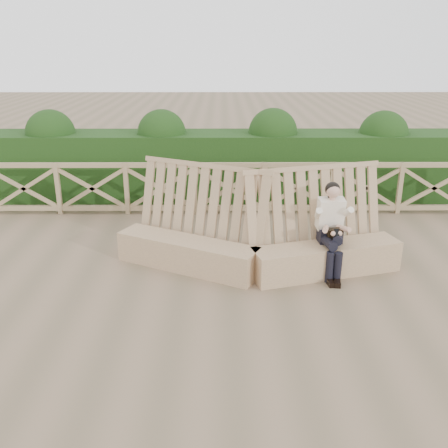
{
  "coord_description": "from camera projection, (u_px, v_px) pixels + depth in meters",
  "views": [
    {
      "loc": [
        -0.14,
        -6.53,
        3.46
      ],
      "look_at": [
        -0.12,
        0.4,
        0.9
      ],
      "focal_mm": 40.0,
      "sensor_mm": 36.0,
      "label": 1
    }
  ],
  "objects": [
    {
      "name": "ground",
      "position": [
        232.0,
        291.0,
        7.32
      ],
      "size": [
        60.0,
        60.0,
        0.0
      ],
      "primitive_type": "plane",
      "color": "brown",
      "rests_on": "ground"
    },
    {
      "name": "hedge",
      "position": [
        228.0,
        166.0,
        11.47
      ],
      "size": [
        12.0,
        1.2,
        1.5
      ],
      "primitive_type": "cube",
      "color": "black",
      "rests_on": "ground"
    },
    {
      "name": "guardrail",
      "position": [
        229.0,
        188.0,
        10.42
      ],
      "size": [
        10.1,
        0.09,
        1.1
      ],
      "color": "#8C7751",
      "rests_on": "ground"
    },
    {
      "name": "woman",
      "position": [
        332.0,
        226.0,
        7.65
      ],
      "size": [
        0.42,
        0.87,
        1.45
      ],
      "rotation": [
        0.0,
        0.0,
        0.08
      ],
      "color": "black",
      "rests_on": "ground"
    },
    {
      "name": "bench",
      "position": [
        256.0,
        245.0,
        7.91
      ],
      "size": [
        4.55,
        1.76,
        1.62
      ],
      "rotation": [
        0.0,
        0.0,
        -0.05
      ],
      "color": "#8E6F51",
      "rests_on": "ground"
    }
  ]
}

